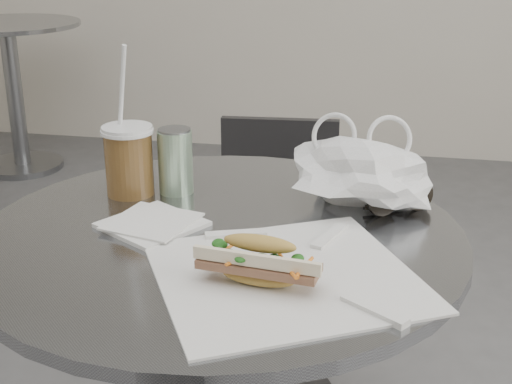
% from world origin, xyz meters
% --- Properties ---
extents(cafe_table, '(0.76, 0.76, 0.74)m').
position_xyz_m(cafe_table, '(0.00, 0.20, 0.47)').
color(cafe_table, slate).
rests_on(cafe_table, ground).
extents(bg_table, '(0.70, 0.70, 0.74)m').
position_xyz_m(bg_table, '(-1.60, 2.40, 0.47)').
color(bg_table, slate).
rests_on(bg_table, ground).
extents(chair_far, '(0.38, 0.39, 0.72)m').
position_xyz_m(chair_far, '(-0.02, 0.81, 0.32)').
color(chair_far, '#2B2B2D').
rests_on(chair_far, ground).
extents(sandwich_paper, '(0.45, 0.44, 0.00)m').
position_xyz_m(sandwich_paper, '(0.12, 0.07, 0.74)').
color(sandwich_paper, white).
rests_on(sandwich_paper, cafe_table).
extents(banh_mi, '(0.21, 0.10, 0.07)m').
position_xyz_m(banh_mi, '(0.09, 0.04, 0.77)').
color(banh_mi, gold).
rests_on(banh_mi, sandwich_paper).
extents(iced_coffee, '(0.09, 0.09, 0.26)m').
position_xyz_m(iced_coffee, '(-0.19, 0.33, 0.80)').
color(iced_coffee, brown).
rests_on(iced_coffee, cafe_table).
extents(sunglasses, '(0.12, 0.09, 0.06)m').
position_xyz_m(sunglasses, '(0.27, 0.33, 0.76)').
color(sunglasses, black).
rests_on(sunglasses, cafe_table).
extents(plastic_bag, '(0.23, 0.19, 0.11)m').
position_xyz_m(plastic_bag, '(0.20, 0.34, 0.80)').
color(plastic_bag, white).
rests_on(plastic_bag, cafe_table).
extents(napkin_stack, '(0.18, 0.18, 0.01)m').
position_xyz_m(napkin_stack, '(-0.11, 0.20, 0.74)').
color(napkin_stack, white).
rests_on(napkin_stack, cafe_table).
extents(drink_can, '(0.06, 0.06, 0.12)m').
position_xyz_m(drink_can, '(-0.12, 0.35, 0.80)').
color(drink_can, '#528C57').
rests_on(drink_can, cafe_table).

